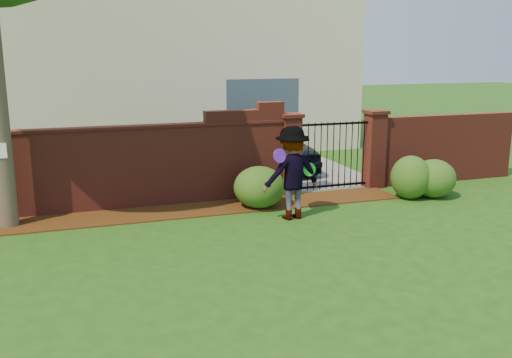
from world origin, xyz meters
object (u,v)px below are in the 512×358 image
object	(u,v)px
man	(293,173)
car	(276,146)
frisbee_purple	(280,156)
frisbee_green	(309,170)

from	to	relation	value
man	car	bearing A→B (deg)	-112.24
frisbee_purple	frisbee_green	xyz separation A→B (m)	(0.68, 0.13, -0.34)
frisbee_purple	man	bearing A→B (deg)	22.12
car	man	xyz separation A→B (m)	(-1.36, -4.54, 0.25)
car	man	size ratio (longest dim) A/B	2.16
man	frisbee_green	world-z (taller)	man
man	frisbee_purple	bearing A→B (deg)	16.52
car	frisbee_green	distance (m)	4.66
frisbee_green	frisbee_purple	bearing A→B (deg)	-169.43
man	frisbee_purple	xyz separation A→B (m)	(-0.33, -0.13, 0.40)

